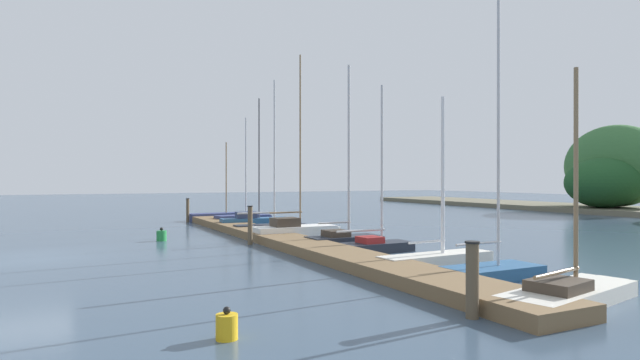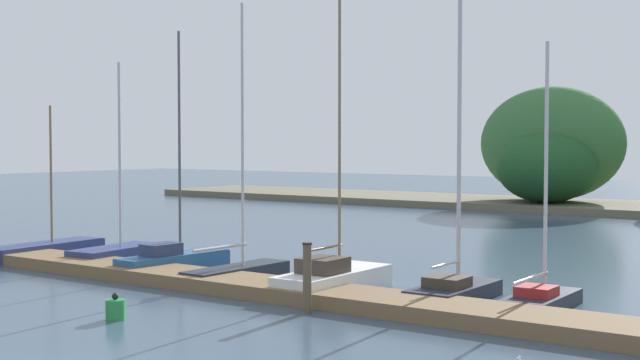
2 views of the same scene
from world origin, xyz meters
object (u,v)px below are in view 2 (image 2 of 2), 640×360
sailboat_2 (176,259)px  sailboat_4 (336,277)px  channel_buoy_1 (115,309)px  sailboat_5 (456,285)px  sailboat_3 (241,268)px  mooring_piling_1 (307,278)px  sailboat_1 (119,253)px  sailboat_6 (543,295)px  sailboat_0 (49,249)px

sailboat_2 → sailboat_4: 5.85m
sailboat_2 → channel_buoy_1: sailboat_2 is taller
sailboat_5 → sailboat_3: bearing=96.2°
mooring_piling_1 → sailboat_5: bearing=59.1°
sailboat_1 → sailboat_4: size_ratio=0.77×
sailboat_3 → sailboat_5: 6.28m
sailboat_2 → sailboat_1: bearing=88.2°
sailboat_3 → sailboat_6: sailboat_3 is taller
sailboat_1 → sailboat_5: (11.60, 0.39, 0.05)m
sailboat_1 → mooring_piling_1: 10.06m
sailboat_3 → channel_buoy_1: sailboat_3 is taller
sailboat_0 → sailboat_1: size_ratio=0.80×
sailboat_1 → sailboat_0: bearing=91.0°
sailboat_2 → mooring_piling_1: sailboat_2 is taller
sailboat_5 → sailboat_6: (2.10, 0.20, -0.06)m
sailboat_4 → mooring_piling_1: bearing=-159.6°
sailboat_0 → sailboat_6: 16.77m
sailboat_1 → channel_buoy_1: sailboat_1 is taller
sailboat_1 → sailboat_2: (2.81, -0.28, 0.05)m
sailboat_4 → channel_buoy_1: bearing=159.9°
sailboat_0 → mooring_piling_1: size_ratio=3.19×
sailboat_0 → sailboat_4: size_ratio=0.61×
sailboat_5 → mooring_piling_1: (-2.00, -3.33, 0.43)m
sailboat_0 → sailboat_6: sailboat_6 is taller
sailboat_4 → channel_buoy_1: (-1.96, -5.49, -0.16)m
sailboat_2 → mooring_piling_1: bearing=-107.7°
sailboat_3 → sailboat_0: bearing=91.9°
sailboat_0 → mooring_piling_1: (12.64, -2.59, 0.53)m
sailboat_3 → channel_buoy_1: size_ratio=13.06×
sailboat_5 → sailboat_6: size_ratio=1.19×
sailboat_1 → mooring_piling_1: bearing=-112.7°
sailboat_2 → sailboat_3: (2.55, -0.04, -0.05)m
sailboat_3 → mooring_piling_1: (4.25, -2.63, 0.47)m
sailboat_3 → channel_buoy_1: (1.34, -5.63, -0.09)m
sailboat_3 → mooring_piling_1: bearing=-120.1°
sailboat_1 → sailboat_2: size_ratio=0.90×
sailboat_4 → sailboat_5: bearing=-74.5°
mooring_piling_1 → sailboat_0: bearing=168.4°
sailboat_0 → sailboat_6: (16.74, 0.94, 0.05)m
channel_buoy_1 → sailboat_1: bearing=138.4°
sailboat_1 → sailboat_3: (5.36, -0.31, 0.00)m
sailboat_4 → sailboat_5: (2.94, 0.84, -0.02)m
sailboat_2 → sailboat_5: size_ratio=0.98×
channel_buoy_1 → sailboat_2: bearing=124.4°
sailboat_5 → sailboat_6: bearing=-84.7°
sailboat_0 → channel_buoy_1: size_ratio=8.62×
sailboat_5 → channel_buoy_1: 8.01m
sailboat_4 → sailboat_6: 5.16m
channel_buoy_1 → sailboat_5: bearing=52.2°
sailboat_2 → channel_buoy_1: size_ratio=12.10×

